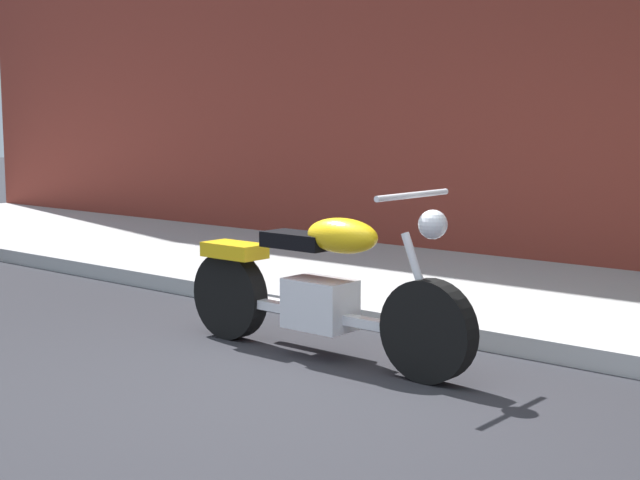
{
  "coord_description": "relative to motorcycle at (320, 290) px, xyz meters",
  "views": [
    {
      "loc": [
        3.12,
        -3.74,
        1.52
      ],
      "look_at": [
        -0.54,
        0.61,
        0.76
      ],
      "focal_mm": 51.03,
      "sensor_mm": 36.0,
      "label": 1
    }
  ],
  "objects": [
    {
      "name": "motorcycle",
      "position": [
        0.0,
        0.0,
        0.0
      ],
      "size": [
        2.26,
        0.7,
        1.11
      ],
      "color": "black",
      "rests_on": "ground"
    },
    {
      "name": "ground_plane",
      "position": [
        0.54,
        -0.62,
        -0.44
      ],
      "size": [
        60.0,
        60.0,
        0.0
      ],
      "primitive_type": "plane",
      "color": "#28282D"
    },
    {
      "name": "sidewalk",
      "position": [
        0.54,
        2.31,
        -0.37
      ],
      "size": [
        21.1,
        2.97,
        0.14
      ],
      "primitive_type": "cube",
      "color": "#A9A9A9",
      "rests_on": "ground"
    }
  ]
}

